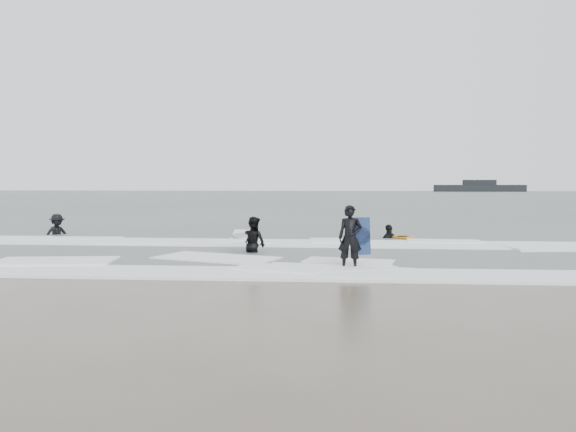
# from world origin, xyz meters

# --- Properties ---
(ground) EXTENTS (320.00, 320.00, 0.00)m
(ground) POSITION_xyz_m (0.00, 0.00, 0.00)
(ground) COLOR brown
(ground) RESTS_ON ground
(sea) EXTENTS (320.00, 320.00, 0.00)m
(sea) POSITION_xyz_m (0.00, 80.00, 0.06)
(sea) COLOR #47544C
(sea) RESTS_ON ground
(surfer_centre) EXTENTS (0.62, 0.42, 1.67)m
(surfer_centre) POSITION_xyz_m (2.02, 0.45, 0.00)
(surfer_centre) COLOR black
(surfer_centre) RESTS_ON ground
(surfer_wading) EXTENTS (1.06, 1.03, 1.71)m
(surfer_wading) POSITION_xyz_m (-0.93, 3.49, 0.00)
(surfer_wading) COLOR black
(surfer_wading) RESTS_ON ground
(surfer_breaker) EXTENTS (1.27, 1.28, 1.78)m
(surfer_breaker) POSITION_xyz_m (-10.12, 8.66, 0.00)
(surfer_breaker) COLOR black
(surfer_breaker) RESTS_ON ground
(surfer_right_near) EXTENTS (1.07, 0.95, 1.74)m
(surfer_right_near) POSITION_xyz_m (3.69, 8.52, 0.00)
(surfer_right_near) COLOR black
(surfer_right_near) RESTS_ON ground
(surfer_right_far) EXTENTS (0.87, 0.73, 1.51)m
(surfer_right_far) POSITION_xyz_m (2.49, 12.62, 0.00)
(surfer_right_far) COLOR black
(surfer_right_far) RESTS_ON ground
(surf_foam) EXTENTS (30.03, 9.06, 0.09)m
(surf_foam) POSITION_xyz_m (0.00, 3.70, 0.04)
(surf_foam) COLOR white
(surf_foam) RESTS_ON ground
(bodyboards) EXTENTS (6.30, 8.46, 1.25)m
(bodyboards) POSITION_xyz_m (1.71, 4.09, 0.50)
(bodyboards) COLOR #0F2047
(bodyboards) RESTS_ON ground
(vessel_horizon) EXTENTS (24.19, 4.32, 3.28)m
(vessel_horizon) POSITION_xyz_m (39.90, 145.96, 1.23)
(vessel_horizon) COLOR black
(vessel_horizon) RESTS_ON ground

